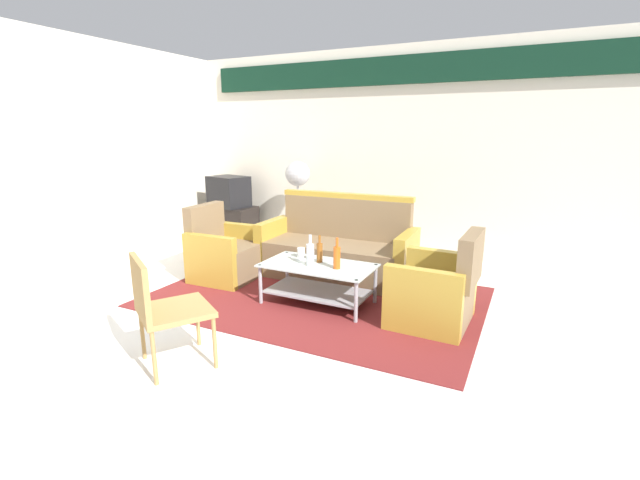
# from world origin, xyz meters

# --- Properties ---
(ground_plane) EXTENTS (14.00, 14.00, 0.00)m
(ground_plane) POSITION_xyz_m (0.00, 0.00, 0.00)
(ground_plane) COLOR white
(wall_back) EXTENTS (6.52, 0.19, 2.80)m
(wall_back) POSITION_xyz_m (0.00, 3.05, 1.48)
(wall_back) COLOR silver
(wall_back) RESTS_ON ground
(wall_left) EXTENTS (0.12, 6.20, 2.80)m
(wall_left) POSITION_xyz_m (-3.26, -0.10, 1.40)
(wall_left) COLOR silver
(wall_left) RESTS_ON ground
(rug) EXTENTS (3.29, 2.19, 0.01)m
(rug) POSITION_xyz_m (-0.13, 0.84, 0.01)
(rug) COLOR maroon
(rug) RESTS_ON ground
(couch) EXTENTS (1.81, 0.77, 0.96)m
(couch) POSITION_xyz_m (-0.20, 1.54, 0.32)
(couch) COLOR #7F6647
(couch) RESTS_ON rug
(armchair_left) EXTENTS (0.72, 0.78, 0.85)m
(armchair_left) POSITION_xyz_m (-1.36, 0.93, 0.29)
(armchair_left) COLOR #7F6647
(armchair_left) RESTS_ON rug
(armchair_right) EXTENTS (0.72, 0.78, 0.85)m
(armchair_right) POSITION_xyz_m (1.11, 0.76, 0.29)
(armchair_right) COLOR #7F6647
(armchair_right) RESTS_ON rug
(coffee_table) EXTENTS (1.10, 0.60, 0.40)m
(coffee_table) POSITION_xyz_m (-0.03, 0.69, 0.27)
(coffee_table) COLOR silver
(coffee_table) RESTS_ON rug
(bottle_brown) EXTENTS (0.06, 0.06, 0.28)m
(bottle_brown) POSITION_xyz_m (-0.06, 0.78, 0.51)
(bottle_brown) COLOR brown
(bottle_brown) RESTS_ON coffee_table
(bottle_clear) EXTENTS (0.08, 0.08, 0.31)m
(bottle_clear) POSITION_xyz_m (-0.09, 0.64, 0.53)
(bottle_clear) COLOR silver
(bottle_clear) RESTS_ON coffee_table
(bottle_orange) EXTENTS (0.07, 0.07, 0.30)m
(bottle_orange) POSITION_xyz_m (0.18, 0.66, 0.52)
(bottle_orange) COLOR #D85919
(bottle_orange) RESTS_ON coffee_table
(cup) EXTENTS (0.08, 0.08, 0.10)m
(cup) POSITION_xyz_m (-0.31, 0.85, 0.46)
(cup) COLOR silver
(cup) RESTS_ON coffee_table
(tv_stand) EXTENTS (0.80, 0.50, 0.52)m
(tv_stand) POSITION_xyz_m (-2.54, 2.55, 0.26)
(tv_stand) COLOR black
(tv_stand) RESTS_ON ground
(television) EXTENTS (0.69, 0.57, 0.48)m
(television) POSITION_xyz_m (-2.54, 2.55, 0.76)
(television) COLOR black
(television) RESTS_ON tv_stand
(pedestal_fan) EXTENTS (0.36, 0.36, 1.27)m
(pedestal_fan) POSITION_xyz_m (-1.32, 2.60, 1.01)
(pedestal_fan) COLOR #2D2D33
(pedestal_fan) RESTS_ON ground
(wicker_chair) EXTENTS (0.66, 0.66, 0.84)m
(wicker_chair) POSITION_xyz_m (-0.49, -0.88, 0.49)
(wicker_chair) COLOR #AD844C
(wicker_chair) RESTS_ON ground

